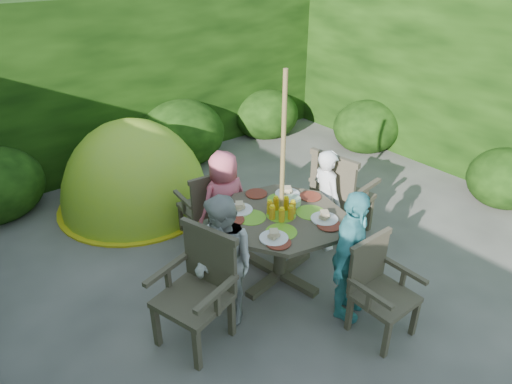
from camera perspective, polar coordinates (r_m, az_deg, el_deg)
ground at (r=5.01m, az=4.63°, el=-9.94°), size 60.00×60.00×0.00m
hedge_enclosure at (r=5.30m, az=-4.69°, el=7.95°), size 9.00×9.00×2.50m
patio_table at (r=4.58m, az=3.15°, el=-4.14°), size 1.52×1.52×0.91m
parasol_pole at (r=4.34m, az=3.28°, el=0.91°), size 0.05×0.05×2.20m
garden_chair_right at (r=5.39m, az=10.39°, el=-0.13°), size 0.65×0.71×1.06m
garden_chair_left at (r=4.01m, az=-7.14°, el=-11.70°), size 0.68×0.73×1.00m
garden_chair_back at (r=5.31m, az=-6.36°, el=-1.58°), size 0.55×0.50×0.86m
garden_chair_front at (r=4.23m, az=15.09°, el=-11.39°), size 0.53×0.47×0.88m
child_right at (r=5.16m, az=8.72°, el=-0.95°), size 0.36×0.48×1.20m
child_left at (r=4.09m, az=-4.04°, el=-8.76°), size 0.57×0.68×1.27m
child_back at (r=5.06m, az=-3.94°, el=-1.29°), size 0.60×0.41×1.20m
child_front at (r=4.21m, az=11.69°, el=-7.93°), size 0.83×0.61×1.30m
dome_tent at (r=6.41m, az=-14.48°, el=-1.46°), size 2.30×2.30×2.36m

